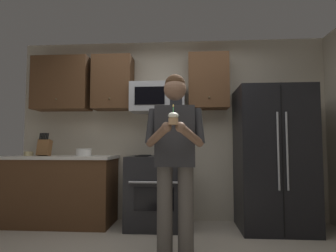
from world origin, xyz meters
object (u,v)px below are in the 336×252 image
at_px(knife_block, 44,147).
at_px(person, 175,152).
at_px(bowl_small_colored, 29,154).
at_px(microwave, 158,98).
at_px(oven_range, 157,191).
at_px(bowl_large_white, 84,152).
at_px(refrigerator, 273,158).
at_px(cupcake, 173,118).

bearing_deg(knife_block, person, -28.66).
bearing_deg(knife_block, bowl_small_colored, 172.25).
bearing_deg(bowl_small_colored, microwave, 3.75).
xyz_separation_m(oven_range, microwave, (0.00, 0.12, 1.26)).
distance_m(microwave, bowl_large_white, 1.25).
distance_m(microwave, person, 1.39).
height_order(bowl_small_colored, person, person).
height_order(oven_range, bowl_large_white, bowl_large_white).
bearing_deg(refrigerator, person, -140.87).
distance_m(bowl_large_white, cupcake, 1.90).
distance_m(refrigerator, bowl_small_colored, 3.28).
xyz_separation_m(oven_range, refrigerator, (1.50, -0.04, 0.44)).
xyz_separation_m(bowl_small_colored, person, (2.06, -1.03, 0.04)).
relative_size(knife_block, bowl_small_colored, 2.54).
xyz_separation_m(microwave, cupcake, (0.29, -1.47, -0.43)).
relative_size(microwave, bowl_large_white, 3.45).
height_order(microwave, knife_block, microwave).
xyz_separation_m(microwave, refrigerator, (1.50, -0.16, -0.82)).
height_order(refrigerator, knife_block, refrigerator).
xyz_separation_m(oven_range, person, (0.29, -1.03, 0.53)).
distance_m(refrigerator, person, 1.57).
distance_m(knife_block, cupcake, 2.27).
relative_size(microwave, bowl_small_colored, 5.88).
height_order(bowl_large_white, person, person).
relative_size(oven_range, bowl_large_white, 4.34).
relative_size(knife_block, cupcake, 1.84).
xyz_separation_m(bowl_large_white, person, (1.29, -1.03, 0.02)).
bearing_deg(refrigerator, microwave, 173.97).
bearing_deg(knife_block, refrigerator, -0.18).
height_order(microwave, refrigerator, microwave).
xyz_separation_m(person, cupcake, (0.00, -0.33, 0.30)).
xyz_separation_m(knife_block, bowl_large_white, (0.54, 0.04, -0.06)).
bearing_deg(microwave, bowl_small_colored, -176.25).
distance_m(oven_range, cupcake, 1.61).
distance_m(oven_range, refrigerator, 1.56).
bearing_deg(microwave, refrigerator, -6.03).
height_order(oven_range, cupcake, cupcake).
distance_m(refrigerator, knife_block, 3.04).
bearing_deg(oven_range, bowl_small_colored, 179.91).
relative_size(bowl_small_colored, cupcake, 0.72).
bearing_deg(refrigerator, bowl_large_white, 178.94).
height_order(refrigerator, cupcake, refrigerator).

